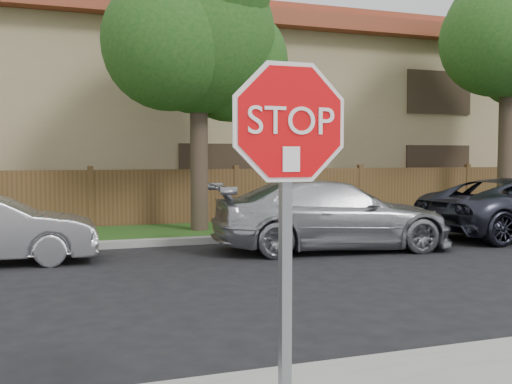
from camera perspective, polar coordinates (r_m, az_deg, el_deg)
name	(u,v)px	position (r m, az deg, el deg)	size (l,w,h in m)	color
far_curb	(103,245)	(13.14, -14.38, -4.91)	(70.00, 0.30, 0.15)	gray
grass_strip	(96,236)	(14.77, -14.96, -4.07)	(70.00, 3.00, 0.12)	#1E4714
fence	(91,200)	(16.29, -15.46, -0.77)	(70.00, 0.12, 1.60)	#4F361C
apartment_building	(77,111)	(21.89, -16.65, 7.39)	(35.20, 9.20, 7.20)	tan
tree_mid	(200,36)	(15.12, -5.31, 14.54)	(4.80, 3.90, 7.35)	#382B21
tree_right	(512,34)	(19.84, 23.20, 13.64)	(4.80, 3.90, 8.20)	#382B21
stop_sign	(288,176)	(3.61, 3.10, 1.54)	(1.01, 0.13, 2.55)	gray
sedan_right	(332,215)	(12.58, 7.27, -2.20)	(2.04, 5.02, 1.46)	#A1A2A8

